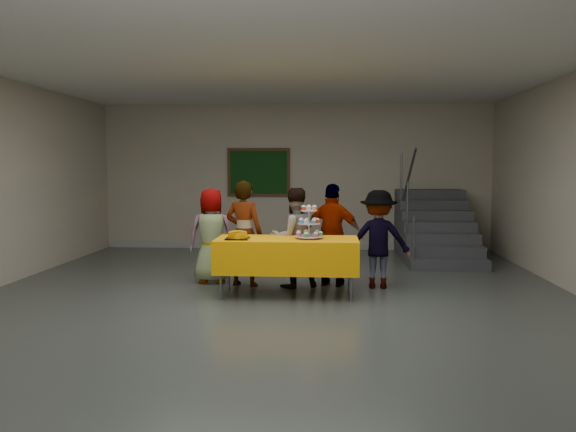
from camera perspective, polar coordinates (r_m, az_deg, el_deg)
name	(u,v)px	position (r m, az deg, el deg)	size (l,w,h in m)	color
room_shell	(271,132)	(6.69, -1.76, 8.57)	(10.00, 10.04, 3.02)	#4C514C
bake_table	(287,254)	(7.46, -0.11, -3.92)	(1.88, 0.78, 0.77)	#595960
cupcake_stand	(309,225)	(7.40, 2.15, -0.95)	(0.38, 0.38, 0.44)	silver
bear_cake	(238,235)	(7.38, -5.14, -1.90)	(0.32, 0.36, 0.12)	black
schoolchild_a	(212,235)	(8.37, -7.77, -1.97)	(0.69, 0.45, 1.40)	slate
schoolchild_b	(244,233)	(8.09, -4.49, -1.77)	(0.55, 0.36, 1.52)	slate
schoolchild_c	(294,238)	(7.95, 0.61, -2.23)	(0.69, 0.54, 1.42)	slate
schoolchild_d	(333,235)	(8.09, 4.59, -1.94)	(0.86, 0.36, 1.48)	slate
schoolchild_e	(378,239)	(8.04, 9.17, -2.34)	(0.90, 0.52, 1.39)	slate
staircase	(434,231)	(11.01, 14.61, -1.53)	(1.30, 2.40, 2.04)	#424447
noticeboard	(259,172)	(11.68, -3.00, 4.46)	(1.30, 0.05, 1.00)	#472B16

